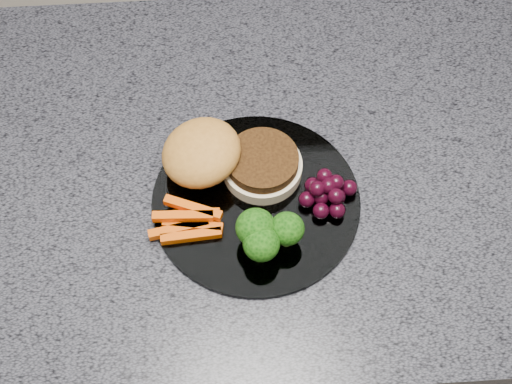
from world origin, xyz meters
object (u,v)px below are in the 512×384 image
burger (223,159)px  grape_bunch (328,192)px  plate (256,201)px  island_cabinet (256,300)px

burger → grape_bunch: burger is taller
plate → burger: (-0.04, 0.05, 0.03)m
island_cabinet → burger: bearing=-164.6°
plate → grape_bunch: (0.09, -0.00, 0.02)m
plate → grape_bunch: 0.09m
island_cabinet → plate: bearing=-94.5°
plate → island_cabinet: bearing=85.5°
island_cabinet → plate: (-0.00, -0.06, 0.47)m
burger → grape_bunch: 0.14m
island_cabinet → grape_bunch: grape_bunch is taller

